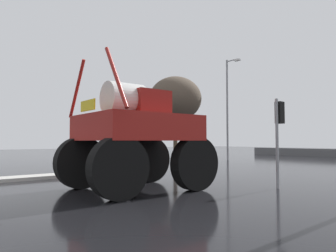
% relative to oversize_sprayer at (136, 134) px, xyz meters
% --- Properties ---
extents(ground_plane, '(120.00, 120.00, 0.00)m').
position_rel_oversize_sprayer_xyz_m(ground_plane, '(-1.19, 13.02, -2.04)').
color(ground_plane, black).
extents(median_island, '(1.20, 11.37, 0.15)m').
position_rel_oversize_sprayer_xyz_m(median_island, '(-5.78, -1.80, -1.96)').
color(median_island, '#B2AFA8').
rests_on(median_island, ground).
extents(oversize_sprayer, '(4.50, 5.17, 4.79)m').
position_rel_oversize_sprayer_xyz_m(oversize_sprayer, '(0.00, 0.00, 0.00)').
color(oversize_sprayer, black).
rests_on(oversize_sprayer, ground).
extents(traffic_signal_near_left, '(0.24, 0.54, 3.48)m').
position_rel_oversize_sprayer_xyz_m(traffic_signal_near_left, '(-6.78, 4.40, 0.50)').
color(traffic_signal_near_left, gray).
rests_on(traffic_signal_near_left, ground).
extents(traffic_signal_near_right, '(0.24, 0.54, 3.40)m').
position_rel_oversize_sprayer_xyz_m(traffic_signal_near_right, '(3.20, 4.40, 0.43)').
color(traffic_signal_near_right, gray).
rests_on(traffic_signal_near_right, ground).
extents(streetlight_far_left, '(1.57, 0.24, 9.41)m').
position_rel_oversize_sprayer_xyz_m(streetlight_far_left, '(-8.98, 16.30, 3.09)').
color(streetlight_far_left, gray).
rests_on(streetlight_far_left, ground).
extents(bare_tree_left, '(4.35, 4.35, 7.14)m').
position_rel_oversize_sprayer_xyz_m(bare_tree_left, '(-9.74, 10.42, 3.23)').
color(bare_tree_left, '#473828').
rests_on(bare_tree_left, ground).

